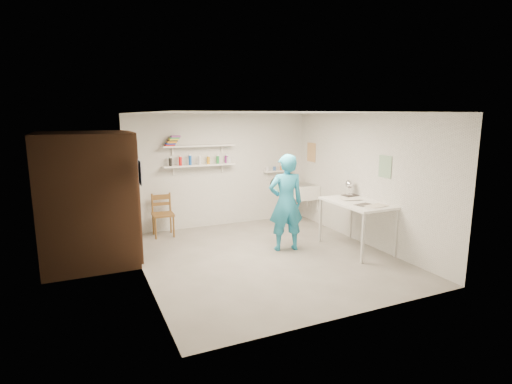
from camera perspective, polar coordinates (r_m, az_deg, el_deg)
name	(u,v)px	position (r m, az deg, el deg)	size (l,w,h in m)	color
floor	(266,257)	(6.87, 1.39, -9.30)	(4.00, 4.50, 0.02)	slate
ceiling	(266,112)	(6.44, 1.49, 11.34)	(4.00, 4.50, 0.02)	silver
wall_back	(220,170)	(8.61, -5.10, 3.11)	(4.00, 0.02, 2.40)	silver
wall_front	(352,219)	(4.66, 13.60, -3.82)	(4.00, 0.02, 2.40)	silver
wall_left	(140,197)	(5.97, -16.22, -0.75)	(0.02, 4.50, 2.40)	silver
wall_right	(364,179)	(7.63, 15.19, 1.76)	(0.02, 4.50, 2.40)	silver
doorway_recess	(133,197)	(7.03, -17.21, -0.75)	(0.02, 0.90, 2.00)	black
corridor_box	(87,198)	(6.98, -23.02, -0.80)	(1.40, 1.50, 2.10)	brown
door_lintel	(130,135)	(6.91, -17.54, 7.82)	(0.06, 1.05, 0.10)	brown
door_jamb_near	(138,203)	(6.55, -16.48, -1.54)	(0.06, 0.10, 2.00)	brown
door_jamb_far	(130,192)	(7.52, -17.55, -0.03)	(0.06, 0.10, 2.00)	brown
shelf_lower	(199,165)	(8.32, -8.08, 3.82)	(1.50, 0.22, 0.03)	white
shelf_upper	(199,146)	(8.28, -8.16, 6.56)	(1.50, 0.22, 0.03)	white
ledge_shelf	(278,171)	(9.07, 3.18, 3.02)	(0.70, 0.14, 0.03)	white
poster_left	(140,173)	(5.96, -16.26, 2.65)	(0.01, 0.28, 0.36)	#334C7F
poster_right_a	(311,152)	(9.02, 7.91, 5.64)	(0.01, 0.34, 0.42)	#995933
poster_right_b	(385,167)	(7.16, 17.95, 3.47)	(0.01, 0.30, 0.38)	#3F724C
belfast_sink	(304,191)	(8.93, 6.82, 0.10)	(0.48, 0.60, 0.30)	white
man	(286,203)	(7.00, 4.29, -1.54)	(0.62, 0.41, 1.71)	teal
wall_clock	(278,185)	(7.12, 3.21, 1.02)	(0.31, 0.31, 0.04)	beige
wooden_chair	(163,214)	(8.08, -13.16, -3.15)	(0.41, 0.39, 0.88)	brown
work_table	(356,226)	(7.33, 14.14, -4.68)	(0.78, 1.30, 0.87)	white
desk_lamp	(350,184)	(7.72, 13.22, 1.13)	(0.16, 0.16, 0.16)	silver
spray_cans	(199,160)	(8.31, -8.10, 4.50)	(1.26, 0.06, 0.17)	black
book_stack	(172,141)	(8.14, -11.86, 7.17)	(0.30, 0.14, 0.20)	red
ledge_pots	(278,168)	(9.07, 3.18, 3.40)	(0.48, 0.07, 0.09)	silver
papers	(358,201)	(7.22, 14.30, -1.28)	(0.30, 0.22, 0.02)	silver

